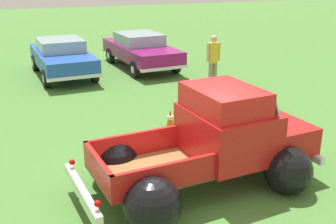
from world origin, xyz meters
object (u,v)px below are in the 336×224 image
at_px(lane_cone_0, 170,121).
at_px(vintage_pickup_truck, 215,147).
at_px(show_car_0, 62,56).
at_px(show_car_1, 141,49).
at_px(spectator_0, 213,58).

bearing_deg(lane_cone_0, vintage_pickup_truck, -92.68).
xyz_separation_m(show_car_0, show_car_1, (3.28, 0.31, 0.00)).
distance_m(vintage_pickup_truck, show_car_0, 9.85).
distance_m(show_car_0, spectator_0, 5.91).
relative_size(vintage_pickup_truck, spectator_0, 2.59).
xyz_separation_m(show_car_1, spectator_0, (1.45, -3.85, 0.28)).
distance_m(vintage_pickup_truck, spectator_0, 6.91).
relative_size(show_car_0, lane_cone_0, 7.20).
xyz_separation_m(vintage_pickup_truck, lane_cone_0, (0.13, 2.71, -0.45)).
distance_m(show_car_1, lane_cone_0, 7.49).
distance_m(show_car_0, lane_cone_0, 7.24).
height_order(show_car_1, lane_cone_0, show_car_1).
xyz_separation_m(show_car_0, lane_cone_0, (1.77, -7.01, -0.47)).
relative_size(show_car_1, spectator_0, 2.63).
height_order(vintage_pickup_truck, show_car_1, vintage_pickup_truck).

